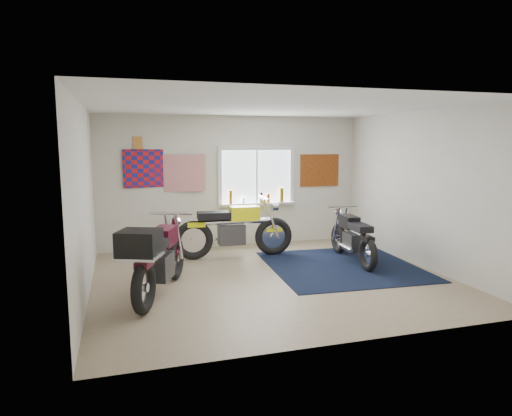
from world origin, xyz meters
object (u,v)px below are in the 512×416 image
object	(u,v)px
black_chrome_bike	(352,239)
maroon_tourer	(157,258)
yellow_triumph	(234,231)
navy_rug	(342,266)

from	to	relation	value
black_chrome_bike	maroon_tourer	xyz separation A→B (m)	(-3.57, -1.01, 0.15)
yellow_triumph	maroon_tourer	distance (m)	2.51
yellow_triumph	black_chrome_bike	world-z (taller)	yellow_triumph
maroon_tourer	yellow_triumph	bearing A→B (deg)	-16.92
yellow_triumph	maroon_tourer	size ratio (longest dim) A/B	1.07
yellow_triumph	maroon_tourer	world-z (taller)	yellow_triumph
navy_rug	maroon_tourer	distance (m)	3.38
black_chrome_bike	maroon_tourer	size ratio (longest dim) A/B	0.89
navy_rug	black_chrome_bike	distance (m)	0.59
yellow_triumph	maroon_tourer	bearing A→B (deg)	-125.69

